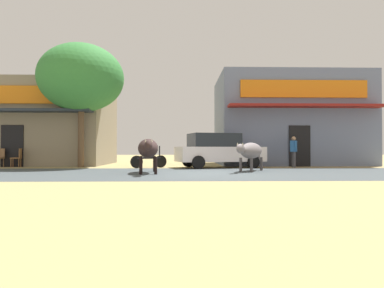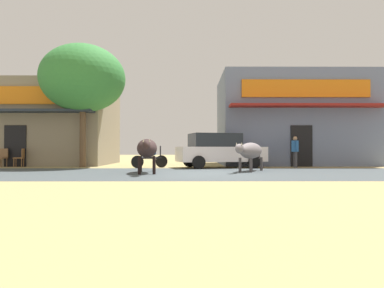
% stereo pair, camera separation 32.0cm
% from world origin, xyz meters
% --- Properties ---
extents(ground, '(80.00, 80.00, 0.00)m').
position_xyz_m(ground, '(0.00, 0.00, 0.00)').
color(ground, tan).
extents(asphalt_road, '(72.00, 6.40, 0.00)m').
position_xyz_m(asphalt_road, '(0.00, 0.00, 0.00)').
color(asphalt_road, '#3F474A').
rests_on(asphalt_road, ground).
extents(storefront_left_cafe, '(6.23, 6.35, 4.65)m').
position_xyz_m(storefront_left_cafe, '(-8.28, 7.43, 2.33)').
color(storefront_left_cafe, gray).
rests_on(storefront_left_cafe, ground).
extents(storefront_right_club, '(8.19, 6.35, 5.11)m').
position_xyz_m(storefront_right_club, '(5.43, 7.43, 2.56)').
color(storefront_right_club, slate).
rests_on(storefront_right_club, ground).
extents(roadside_tree, '(4.17, 4.17, 6.08)m').
position_xyz_m(roadside_tree, '(-5.81, 4.32, 4.40)').
color(roadside_tree, brown).
rests_on(roadside_tree, ground).
extents(parked_hatchback_car, '(4.44, 2.71, 1.64)m').
position_xyz_m(parked_hatchback_car, '(0.91, 3.82, 0.84)').
color(parked_hatchback_car, silver).
rests_on(parked_hatchback_car, ground).
extents(parked_motorcycle, '(1.65, 0.88, 1.05)m').
position_xyz_m(parked_motorcycle, '(-2.37, 3.66, 0.46)').
color(parked_motorcycle, black).
rests_on(parked_motorcycle, ground).
extents(cow_near_brown, '(0.99, 2.81, 1.27)m').
position_xyz_m(cow_near_brown, '(-2.08, 0.06, 0.91)').
color(cow_near_brown, '#2F2120').
rests_on(cow_near_brown, ground).
extents(cow_far_dark, '(1.64, 2.44, 1.15)m').
position_xyz_m(cow_far_dark, '(1.94, 0.97, 0.82)').
color(cow_far_dark, slate).
rests_on(cow_far_dark, ground).
extents(pedestrian_by_shop, '(0.42, 0.61, 1.51)m').
position_xyz_m(pedestrian_by_shop, '(4.63, 3.89, 0.88)').
color(pedestrian_by_shop, '#3F3F47').
rests_on(pedestrian_by_shop, ground).
extents(cafe_chair_near_tree, '(0.52, 0.52, 0.92)m').
position_xyz_m(cafe_chair_near_tree, '(-8.92, 4.40, 0.51)').
color(cafe_chair_near_tree, brown).
rests_on(cafe_chair_near_tree, ground).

